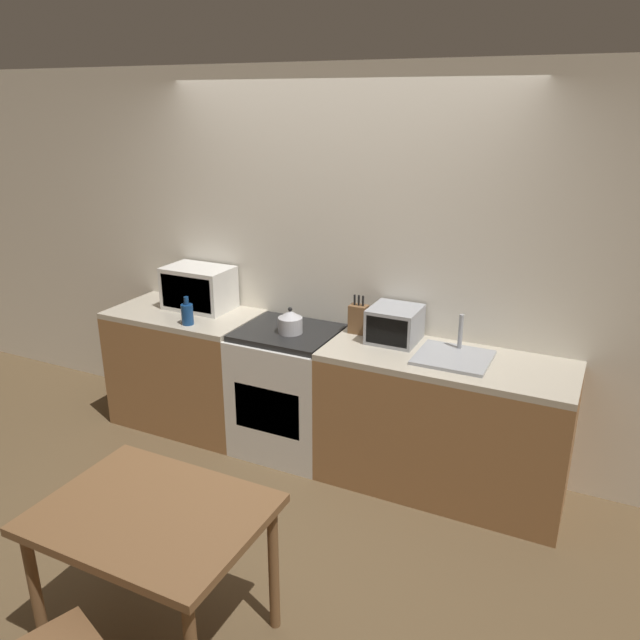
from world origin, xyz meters
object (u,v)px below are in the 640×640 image
(toaster_oven, at_px, (395,324))
(dining_table, at_px, (153,528))
(bottle, at_px, (187,314))
(stove_range, at_px, (289,390))
(microwave, at_px, (199,288))
(kettle, at_px, (290,322))

(toaster_oven, bearing_deg, dining_table, -102.31)
(bottle, xyz_separation_m, toaster_oven, (1.39, 0.33, 0.03))
(stove_range, bearing_deg, toaster_oven, 10.52)
(dining_table, bearing_deg, toaster_oven, 77.69)
(dining_table, bearing_deg, microwave, 120.54)
(stove_range, height_order, kettle, kettle)
(kettle, height_order, bottle, bottle)
(kettle, xyz_separation_m, toaster_oven, (0.67, 0.17, 0.04))
(stove_range, height_order, microwave, microwave)
(kettle, xyz_separation_m, microwave, (-0.86, 0.16, 0.08))
(toaster_oven, relative_size, dining_table, 0.33)
(stove_range, height_order, dining_table, stove_range)
(microwave, height_order, toaster_oven, microwave)
(toaster_oven, bearing_deg, kettle, -166.17)
(bottle, distance_m, toaster_oven, 1.43)
(bottle, bearing_deg, toaster_oven, 13.45)
(microwave, relative_size, toaster_oven, 1.57)
(stove_range, relative_size, kettle, 4.99)
(stove_range, height_order, bottle, bottle)
(stove_range, bearing_deg, dining_table, -80.39)
(stove_range, xyz_separation_m, bottle, (-0.68, -0.20, 0.53))
(stove_range, height_order, toaster_oven, toaster_oven)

